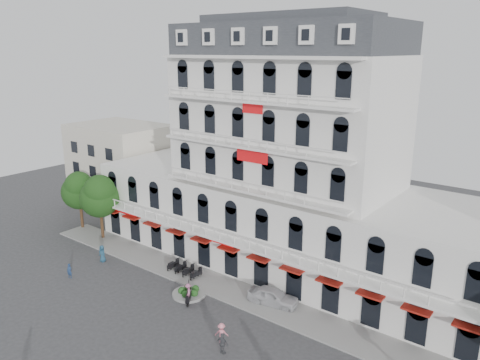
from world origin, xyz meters
name	(u,v)px	position (x,y,z in m)	size (l,w,h in m)	color
ground	(165,336)	(0.00, 0.00, 0.00)	(120.00, 120.00, 0.00)	#38383A
sidewalk	(233,291)	(0.00, 9.00, 0.08)	(53.00, 4.00, 0.16)	gray
main_building	(286,173)	(0.00, 18.00, 9.96)	(45.00, 15.00, 25.80)	silver
flank_building_west	(122,165)	(-30.00, 20.00, 6.00)	(14.00, 10.00, 12.00)	beige
traffic_island	(189,293)	(-3.00, 6.00, 0.26)	(3.20, 3.20, 1.60)	gray
parked_scooter_row	(185,274)	(-6.35, 8.80, 0.00)	(4.40, 1.80, 1.10)	black
tree_west_outer	(79,189)	(-25.95, 9.98, 5.35)	(4.50, 4.48, 7.76)	#382314
tree_west_inner	(100,195)	(-20.95, 9.48, 5.68)	(4.76, 4.76, 8.25)	#382314
parked_car	(273,296)	(4.23, 9.50, 0.81)	(1.90, 4.73, 1.61)	silver
rider_center	(188,293)	(-1.99, 4.87, 1.03)	(1.15, 1.46, 2.00)	black
pedestrian_left	(102,253)	(-15.62, 5.49, 0.94)	(0.92, 0.60, 1.88)	navy
pedestrian_mid	(223,344)	(5.20, 1.15, 0.87)	(1.02, 0.42, 1.74)	#525359
pedestrian_right	(222,333)	(4.22, 2.19, 0.84)	(1.08, 0.62, 1.67)	pink
pedestrian_far	(69,271)	(-15.05, 1.06, 0.77)	(0.56, 0.37, 1.54)	navy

